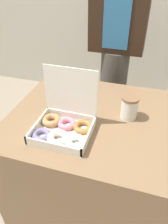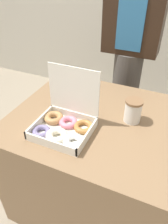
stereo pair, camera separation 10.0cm
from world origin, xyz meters
TOP-DOWN VIEW (x-y plane):
  - ground_plane at (0.00, 0.00)m, footprint 14.00×14.00m
  - table at (0.00, 0.00)m, footprint 0.91×0.79m
  - donut_box at (-0.11, -0.17)m, footprint 0.30×0.25m
  - coffee_cup at (0.17, 0.05)m, footprint 0.09×0.09m
  - person_customer at (-0.02, 0.71)m, footprint 0.40×0.22m

SIDE VIEW (x-z plane):
  - ground_plane at x=0.00m, z-range 0.00..0.00m
  - table at x=0.00m, z-range 0.00..0.71m
  - donut_box at x=-0.11m, z-range 0.61..0.90m
  - coffee_cup at x=0.17m, z-range 0.71..0.84m
  - person_customer at x=-0.02m, z-range 0.08..1.69m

